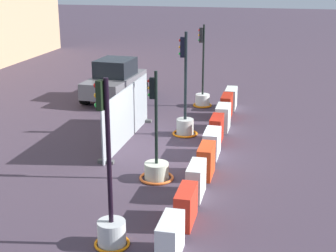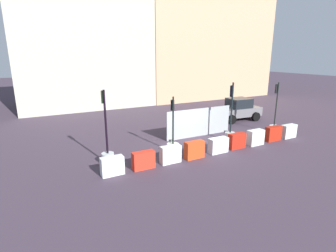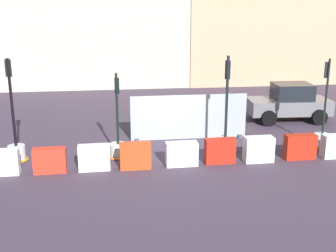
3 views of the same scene
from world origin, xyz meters
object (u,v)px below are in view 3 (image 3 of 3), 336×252
car_grey_saloon (289,103)px  construction_barrier_3 (135,156)px  construction_barrier_0 (3,162)px  construction_barrier_7 (300,147)px  construction_barrier_4 (182,154)px  construction_barrier_8 (336,146)px  traffic_light_3 (322,134)px  construction_barrier_2 (94,158)px  traffic_light_2 (225,137)px  construction_barrier_6 (259,149)px  traffic_light_0 (16,144)px  construction_barrier_1 (50,160)px  traffic_light_1 (118,146)px  construction_barrier_5 (220,151)px

car_grey_saloon → construction_barrier_3: bearing=-145.1°
construction_barrier_0 → construction_barrier_7: size_ratio=0.90×
construction_barrier_4 → construction_barrier_7: bearing=1.0°
construction_barrier_4 → construction_barrier_8: bearing=0.6°
traffic_light_3 → construction_barrier_7: (-1.45, -1.20, -0.05)m
construction_barrier_2 → construction_barrier_8: construction_barrier_2 is taller
construction_barrier_0 → construction_barrier_2: bearing=0.0°
traffic_light_2 → construction_barrier_8: (3.83, -1.18, -0.15)m
construction_barrier_0 → construction_barrier_6: (8.65, 0.06, 0.03)m
traffic_light_0 → construction_barrier_1: (1.32, -1.34, -0.20)m
construction_barrier_4 → construction_barrier_6: size_ratio=1.07×
traffic_light_0 → construction_barrier_7: 10.13m
construction_barrier_1 → traffic_light_2: bearing=11.7°
traffic_light_1 → construction_barrier_2: bearing=-123.3°
construction_barrier_5 → construction_barrier_8: size_ratio=0.99×
traffic_light_0 → construction_barrier_5: (7.11, -1.23, -0.18)m
traffic_light_0 → construction_barrier_0: (-0.16, -1.32, -0.19)m
traffic_light_0 → traffic_light_3: traffic_light_0 is taller
construction_barrier_3 → construction_barrier_6: same height
construction_barrier_1 → construction_barrier_0: bearing=179.0°
construction_barrier_3 → construction_barrier_7: bearing=1.5°
construction_barrier_4 → car_grey_saloon: (6.07, 5.28, 0.45)m
traffic_light_0 → car_grey_saloon: bearing=18.7°
construction_barrier_2 → construction_barrier_6: bearing=0.5°
construction_barrier_6 → construction_barrier_8: 2.95m
traffic_light_2 → construction_barrier_1: bearing=-168.3°
construction_barrier_5 → construction_barrier_8: bearing=0.2°
traffic_light_3 → construction_barrier_1: size_ratio=3.23×
traffic_light_0 → car_grey_saloon: size_ratio=0.93×
construction_barrier_8 → traffic_light_0: bearing=173.9°
construction_barrier_2 → traffic_light_1: bearing=56.7°
traffic_light_1 → construction_barrier_0: bearing=-161.3°
car_grey_saloon → construction_barrier_1: bearing=-153.0°
traffic_light_0 → traffic_light_2: bearing=-0.3°
construction_barrier_1 → construction_barrier_4: size_ratio=0.97×
construction_barrier_7 → car_grey_saloon: size_ratio=0.29×
construction_barrier_8 → car_grey_saloon: bearing=85.9°
traffic_light_1 → construction_barrier_7: 6.56m
traffic_light_3 → construction_barrier_5: traffic_light_3 is taller
traffic_light_2 → construction_barrier_1: (-6.29, -1.31, -0.15)m
traffic_light_2 → construction_barrier_7: 2.71m
construction_barrier_1 → construction_barrier_2: 1.45m
construction_barrier_8 → car_grey_saloon: 5.25m
construction_barrier_6 → construction_barrier_8: construction_barrier_6 is taller
construction_barrier_0 → construction_barrier_1: 1.48m
construction_barrier_0 → construction_barrier_5: construction_barrier_5 is taller
construction_barrier_0 → construction_barrier_4: (5.90, 0.04, -0.01)m
traffic_light_3 → car_grey_saloon: traffic_light_3 is taller
traffic_light_2 → construction_barrier_2: size_ratio=3.43×
construction_barrier_2 → car_grey_saloon: (9.05, 5.32, 0.43)m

